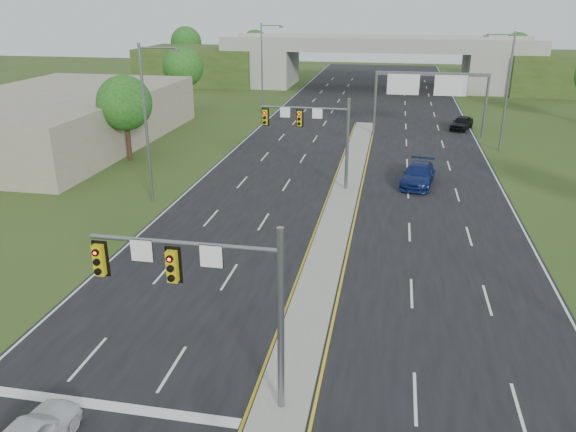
{
  "coord_description": "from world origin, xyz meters",
  "views": [
    {
      "loc": [
        3.23,
        -15.81,
        13.61
      ],
      "look_at": [
        -1.88,
        11.22,
        3.0
      ],
      "focal_mm": 35.0,
      "sensor_mm": 36.0,
      "label": 1
    }
  ],
  "objects_px": {
    "signal_mast_near": "(213,287)",
    "overpass": "(377,66)",
    "sign_gantry": "(429,86)",
    "signal_mast_far": "(317,129)",
    "car_far_b": "(418,175)",
    "car_far_c": "(462,123)"
  },
  "relations": [
    {
      "from": "signal_mast_near",
      "to": "overpass",
      "type": "bearing_deg",
      "value": 88.38
    },
    {
      "from": "sign_gantry",
      "to": "overpass",
      "type": "bearing_deg",
      "value": 100.79
    },
    {
      "from": "signal_mast_far",
      "to": "signal_mast_near",
      "type": "bearing_deg",
      "value": -90.0
    },
    {
      "from": "signal_mast_near",
      "to": "overpass",
      "type": "distance_m",
      "value": 80.11
    },
    {
      "from": "overpass",
      "to": "car_far_b",
      "type": "distance_m",
      "value": 52.85
    },
    {
      "from": "car_far_c",
      "to": "signal_mast_far",
      "type": "bearing_deg",
      "value": -96.93
    },
    {
      "from": "signal_mast_near",
      "to": "sign_gantry",
      "type": "distance_m",
      "value": 45.88
    },
    {
      "from": "overpass",
      "to": "car_far_c",
      "type": "height_order",
      "value": "overpass"
    },
    {
      "from": "signal_mast_far",
      "to": "sign_gantry",
      "type": "height_order",
      "value": "signal_mast_far"
    },
    {
      "from": "car_far_b",
      "to": "sign_gantry",
      "type": "bearing_deg",
      "value": 94.81
    },
    {
      "from": "signal_mast_far",
      "to": "overpass",
      "type": "distance_m",
      "value": 55.13
    },
    {
      "from": "signal_mast_near",
      "to": "car_far_b",
      "type": "distance_m",
      "value": 28.9
    },
    {
      "from": "overpass",
      "to": "car_far_c",
      "type": "bearing_deg",
      "value": -70.74
    },
    {
      "from": "signal_mast_near",
      "to": "overpass",
      "type": "xyz_separation_m",
      "value": [
        2.26,
        80.07,
        -1.17
      ]
    },
    {
      "from": "signal_mast_far",
      "to": "car_far_b",
      "type": "bearing_deg",
      "value": 18.52
    },
    {
      "from": "sign_gantry",
      "to": "car_far_c",
      "type": "relative_size",
      "value": 2.66
    },
    {
      "from": "overpass",
      "to": "signal_mast_far",
      "type": "bearing_deg",
      "value": -92.35
    },
    {
      "from": "car_far_c",
      "to": "overpass",
      "type": "bearing_deg",
      "value": 130.71
    },
    {
      "from": "signal_mast_far",
      "to": "car_far_b",
      "type": "height_order",
      "value": "signal_mast_far"
    },
    {
      "from": "sign_gantry",
      "to": "signal_mast_far",
      "type": "bearing_deg",
      "value": -114.11
    },
    {
      "from": "sign_gantry",
      "to": "overpass",
      "type": "xyz_separation_m",
      "value": [
        -6.68,
        35.08,
        -1.69
      ]
    },
    {
      "from": "car_far_b",
      "to": "car_far_c",
      "type": "xyz_separation_m",
      "value": [
        5.36,
        21.59,
        -0.06
      ]
    }
  ]
}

